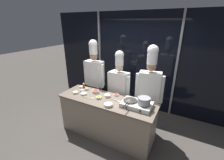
{
  "coord_description": "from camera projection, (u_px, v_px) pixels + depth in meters",
  "views": [
    {
      "loc": [
        1.43,
        -2.39,
        2.41
      ],
      "look_at": [
        0.0,
        0.25,
        1.25
      ],
      "focal_mm": 24.0,
      "sensor_mm": 36.0,
      "label": 1
    }
  ],
  "objects": [
    {
      "name": "serving_spoon_slotted",
      "position": [
        91.0,
        98.0,
        3.18
      ],
      "size": [
        0.26,
        0.1,
        0.02
      ],
      "color": "#B2B5BA",
      "rests_on": "demo_counter"
    },
    {
      "name": "prep_bowl_chicken",
      "position": [
        81.0,
        87.0,
        3.69
      ],
      "size": [
        0.11,
        0.11,
        0.04
      ],
      "color": "silver",
      "rests_on": "demo_counter"
    },
    {
      "name": "prep_bowl_rice",
      "position": [
        107.0,
        96.0,
        3.23
      ],
      "size": [
        0.13,
        0.13,
        0.05
      ],
      "color": "silver",
      "rests_on": "demo_counter"
    },
    {
      "name": "prep_bowl_carrots",
      "position": [
        99.0,
        97.0,
        3.16
      ],
      "size": [
        0.12,
        0.12,
        0.04
      ],
      "color": "silver",
      "rests_on": "demo_counter"
    },
    {
      "name": "squeeze_bottle_chili",
      "position": [
        84.0,
        86.0,
        3.6
      ],
      "size": [
        0.05,
        0.05,
        0.17
      ],
      "color": "red",
      "rests_on": "demo_counter"
    },
    {
      "name": "frying_pan",
      "position": [
        130.0,
        100.0,
        2.88
      ],
      "size": [
        0.28,
        0.48,
        0.04
      ],
      "color": "#38332D",
      "rests_on": "portable_stove"
    },
    {
      "name": "prep_bowl_noodles",
      "position": [
        75.0,
        92.0,
        3.39
      ],
      "size": [
        0.12,
        0.12,
        0.04
      ],
      "color": "silver",
      "rests_on": "demo_counter"
    },
    {
      "name": "prep_bowl_mushrooms",
      "position": [
        82.0,
        91.0,
        3.46
      ],
      "size": [
        0.11,
        0.11,
        0.06
      ],
      "color": "silver",
      "rests_on": "demo_counter"
    },
    {
      "name": "prep_bowl_garlic",
      "position": [
        84.0,
        94.0,
        3.34
      ],
      "size": [
        0.14,
        0.14,
        0.04
      ],
      "color": "silver",
      "rests_on": "demo_counter"
    },
    {
      "name": "chef_head",
      "position": [
        94.0,
        74.0,
        3.93
      ],
      "size": [
        0.62,
        0.28,
        2.02
      ],
      "rotation": [
        0.0,
        0.0,
        3.07
      ],
      "color": "#2D3856",
      "rests_on": "ground_plane"
    },
    {
      "name": "portable_stove",
      "position": [
        137.0,
        104.0,
        2.85
      ],
      "size": [
        0.58,
        0.39,
        0.1
      ],
      "color": "silver",
      "rests_on": "demo_counter"
    },
    {
      "name": "prep_bowl_onion",
      "position": [
        108.0,
        105.0,
        2.88
      ],
      "size": [
        0.17,
        0.17,
        0.05
      ],
      "color": "silver",
      "rests_on": "demo_counter"
    },
    {
      "name": "prep_bowl_scallions",
      "position": [
        86.0,
        89.0,
        3.56
      ],
      "size": [
        0.1,
        0.1,
        0.04
      ],
      "color": "silver",
      "rests_on": "demo_counter"
    },
    {
      "name": "window_wall_back",
      "position": [
        134.0,
        62.0,
        4.27
      ],
      "size": [
        5.32,
        0.09,
        2.7
      ],
      "color": "black",
      "rests_on": "ground_plane"
    },
    {
      "name": "prep_bowl_bell_pepper",
      "position": [
        116.0,
        95.0,
        3.29
      ],
      "size": [
        0.11,
        0.11,
        0.03
      ],
      "color": "silver",
      "rests_on": "demo_counter"
    },
    {
      "name": "serving_spoon_solid",
      "position": [
        118.0,
        101.0,
        3.06
      ],
      "size": [
        0.27,
        0.07,
        0.02
      ],
      "color": "#B2B5BA",
      "rests_on": "demo_counter"
    },
    {
      "name": "ground_plane",
      "position": [
        107.0,
        134.0,
        3.46
      ],
      "size": [
        24.0,
        24.0,
        0.0
      ],
      "primitive_type": "plane",
      "color": "#47423D"
    },
    {
      "name": "stock_pot",
      "position": [
        144.0,
        101.0,
        2.75
      ],
      "size": [
        0.26,
        0.23,
        0.13
      ],
      "color": "#93969B",
      "rests_on": "portable_stove"
    },
    {
      "name": "demo_counter",
      "position": [
        107.0,
        117.0,
        3.3
      ],
      "size": [
        2.1,
        0.68,
        0.9
      ],
      "color": "gray",
      "rests_on": "ground_plane"
    },
    {
      "name": "chef_sous",
      "position": [
        119.0,
        85.0,
        3.54
      ],
      "size": [
        0.6,
        0.3,
        1.83
      ],
      "rotation": [
        0.0,
        0.0,
        3.01
      ],
      "color": "#2D3856",
      "rests_on": "ground_plane"
    },
    {
      "name": "chef_line",
      "position": [
        149.0,
        86.0,
        3.17
      ],
      "size": [
        0.59,
        0.3,
        2.01
      ],
      "rotation": [
        0.0,
        0.0,
        3.3
      ],
      "color": "#2D3856",
      "rests_on": "ground_plane"
    },
    {
      "name": "prep_bowl_chili_flakes",
      "position": [
        96.0,
        91.0,
        3.43
      ],
      "size": [
        0.16,
        0.16,
        0.06
      ],
      "color": "silver",
      "rests_on": "demo_counter"
    }
  ]
}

